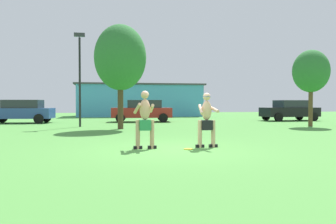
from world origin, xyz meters
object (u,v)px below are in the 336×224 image
Objects in this scene: tree_left_field at (311,72)px; tree_right_field at (120,58)px; car_red_far_end at (143,110)px; player_in_black at (207,117)px; car_blue_near_post at (21,111)px; car_black_mid_lot at (290,110)px; frisbee at (188,149)px; player_near at (145,118)px; lamp_post at (80,69)px.

tree_left_field is 0.82× the size of tree_right_field.
player_in_black is at bearing -88.76° from car_red_far_end.
car_blue_near_post is 1.00× the size of car_red_far_end.
tree_right_field is at bearing -154.80° from car_black_mid_lot.
tree_right_field is at bearing -105.84° from car_red_far_end.
car_red_far_end is at bearing 74.16° from tree_right_field.
player_in_black reaches higher than car_black_mid_lot.
tree_left_field reaches higher than car_blue_near_post.
player_in_black is 1.17m from frisbee.
frisbee is at bearing -16.85° from player_near.
car_blue_near_post is at bearing 178.75° from car_black_mid_lot.
player_in_black is 0.38× the size of car_black_mid_lot.
tree_right_field reaches higher than player_in_black.
car_red_far_end is 1.00× the size of tree_left_field.
lamp_post is (-3.76, 10.52, 3.30)m from frisbee.
lamp_post is at bearing 109.68° from frisbee.
car_black_mid_lot is at bearing 15.05° from lamp_post.
car_black_mid_lot is 0.81× the size of tree_right_field.
tree_left_field is at bearing -20.97° from car_blue_near_post.
lamp_post is (-4.11, -4.61, 2.48)m from car_red_far_end.
player_near is 0.39× the size of car_red_far_end.
tree_left_field is at bearing -36.30° from car_red_far_end.
tree_left_field reaches higher than car_black_mid_lot.
player_in_black is 18.15m from car_black_mid_lot.
car_red_far_end is 7.56m from tree_right_field.
car_blue_near_post is 6.73m from lamp_post.
frisbee is at bearing -138.18° from tree_left_field.
car_blue_near_post and car_red_far_end have the same top height.
tree_left_field is at bearing 42.68° from player_in_black.
player_in_black is 0.38× the size of tree_left_field.
tree_right_field reaches higher than frisbee.
player_near is at bearing -75.98° from lamp_post.
player_near is 8.53m from tree_right_field.
player_near is at bearing -132.24° from car_black_mid_lot.
car_blue_near_post is 1.01× the size of car_black_mid_lot.
player_near is 19.35m from car_black_mid_lot.
car_blue_near_post is (-6.76, 14.76, -0.08)m from player_near.
lamp_post is (4.22, -4.61, 2.48)m from car_blue_near_post.
car_blue_near_post is at bearing 114.60° from player_near.
player_in_black is at bearing 27.99° from frisbee.
tree_left_field reaches higher than car_red_far_end.
car_black_mid_lot is (13.01, 14.33, -0.08)m from player_near.
tree_right_field is (-13.34, -6.28, 2.89)m from car_black_mid_lot.
lamp_post is at bearing -47.51° from car_blue_near_post.
car_blue_near_post reaches higher than frisbee.
car_red_far_end is at bearing 48.33° from lamp_post.
tree_left_field is (13.21, -2.07, -0.11)m from lamp_post.
player_near is at bearing -96.07° from car_red_far_end.
lamp_post is (-2.53, 10.15, 2.40)m from player_near.
car_blue_near_post is 0.82× the size of tree_right_field.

